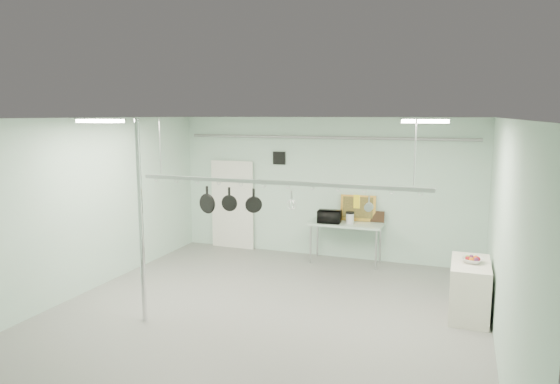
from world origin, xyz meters
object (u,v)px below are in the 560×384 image
at_px(fruit_bowl, 472,260).
at_px(skillet_left, 207,200).
at_px(pot_rack, 276,181).
at_px(prep_table, 346,226).
at_px(coffee_canister, 350,219).
at_px(chrome_pole, 141,223).
at_px(skillet_mid, 229,199).
at_px(side_cabinet, 469,289).
at_px(microwave, 329,217).
at_px(skillet_right, 254,200).

distance_m(fruit_bowl, skillet_left, 4.42).
xyz_separation_m(fruit_bowl, skillet_left, (-4.19, -1.08, 0.91)).
bearing_deg(pot_rack, prep_table, 83.09).
bearing_deg(coffee_canister, chrome_pole, -120.04).
xyz_separation_m(fruit_bowl, skillet_mid, (-3.78, -1.08, 0.96)).
height_order(side_cabinet, microwave, microwave).
bearing_deg(skillet_left, chrome_pole, -113.21).
relative_size(chrome_pole, pot_rack, 0.67).
xyz_separation_m(pot_rack, fruit_bowl, (2.97, 1.08, -1.29)).
bearing_deg(skillet_mid, side_cabinet, 11.21).
bearing_deg(fruit_bowl, skillet_right, -162.17).
distance_m(chrome_pole, skillet_left, 1.15).
bearing_deg(coffee_canister, fruit_bowl, -41.34).
relative_size(chrome_pole, skillet_mid, 8.57).
bearing_deg(skillet_mid, coffee_canister, 62.90).
bearing_deg(prep_table, fruit_bowl, -40.88).
relative_size(side_cabinet, skillet_mid, 3.21).
xyz_separation_m(prep_table, fruit_bowl, (2.57, -2.22, 0.11)).
height_order(coffee_canister, skillet_mid, skillet_mid).
bearing_deg(prep_table, coffee_canister, -27.26).
xyz_separation_m(prep_table, coffee_canister, (0.10, -0.05, 0.18)).
xyz_separation_m(chrome_pole, side_cabinet, (4.85, 2.00, -1.15)).
distance_m(side_cabinet, skillet_left, 4.54).
xyz_separation_m(chrome_pole, skillet_right, (1.52, 0.90, 0.30)).
bearing_deg(coffee_canister, microwave, -171.38).
distance_m(coffee_canister, skillet_mid, 3.61).
bearing_deg(pot_rack, chrome_pole, -154.65).
distance_m(side_cabinet, skillet_mid, 4.18).
bearing_deg(pot_rack, skillet_right, 180.00).
relative_size(microwave, skillet_left, 1.07).
distance_m(pot_rack, fruit_bowl, 3.41).
xyz_separation_m(chrome_pole, fruit_bowl, (4.87, 1.98, -0.66)).
distance_m(side_cabinet, pot_rack, 3.62).
height_order(side_cabinet, skillet_right, skillet_right).
height_order(chrome_pole, prep_table, chrome_pole).
distance_m(pot_rack, coffee_canister, 3.50).
relative_size(pot_rack, fruit_bowl, 14.66).
bearing_deg(skillet_right, side_cabinet, -6.91).
bearing_deg(skillet_left, side_cabinet, 28.54).
xyz_separation_m(microwave, skillet_right, (-0.44, -3.18, 0.86)).
bearing_deg(prep_table, side_cabinet, -40.79).
distance_m(chrome_pole, skillet_right, 1.79).
relative_size(pot_rack, skillet_right, 12.81).
bearing_deg(fruit_bowl, side_cabinet, 127.69).
xyz_separation_m(microwave, fruit_bowl, (2.91, -2.10, -0.10)).
height_order(prep_table, skillet_mid, skillet_mid).
xyz_separation_m(chrome_pole, coffee_canister, (2.40, 4.15, -0.58)).
bearing_deg(pot_rack, fruit_bowl, 19.95).
distance_m(side_cabinet, coffee_canister, 3.31).
bearing_deg(chrome_pole, side_cabinet, 22.41).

